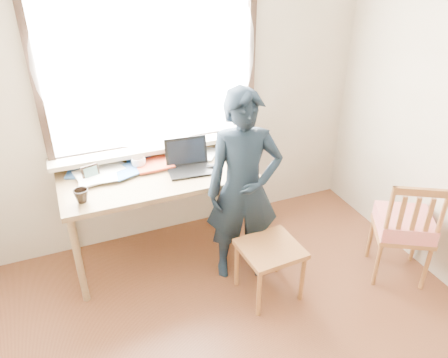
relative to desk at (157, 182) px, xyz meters
name	(u,v)px	position (x,y,z in m)	size (l,w,h in m)	color
room_shell	(277,149)	(0.29, -1.43, 0.89)	(3.52, 4.02, 2.61)	#BEB299
desk	(157,182)	(0.00, 0.00, 0.00)	(1.55, 0.78, 0.83)	brown
laptop	(188,162)	(0.27, -0.03, 0.14)	(0.38, 0.32, 0.24)	black
mug_white	(139,163)	(-0.11, 0.14, 0.13)	(0.12, 0.12, 0.09)	white
mug_dark	(81,196)	(-0.61, -0.22, 0.14)	(0.11, 0.11, 0.10)	black
mouse	(211,166)	(0.44, -0.10, 0.10)	(0.09, 0.07, 0.04)	black
desk_clutter	(134,164)	(-0.14, 0.19, 0.10)	(0.88, 0.45, 0.04)	white
book_a	(93,168)	(-0.47, 0.26, 0.10)	(0.22, 0.30, 0.03)	white
book_b	(195,153)	(0.41, 0.21, 0.10)	(0.18, 0.25, 0.02)	white
picture_frame	(91,173)	(-0.50, 0.10, 0.14)	(0.14, 0.05, 0.11)	black
work_chair	(270,254)	(0.65, -0.80, -0.36)	(0.47, 0.45, 0.46)	#945D30
side_chair	(404,225)	(1.75, -1.01, -0.25)	(0.59, 0.58, 0.95)	#945D30
person	(244,189)	(0.57, -0.47, 0.06)	(0.59, 0.39, 1.62)	black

